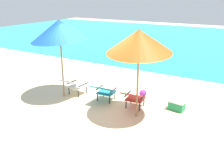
# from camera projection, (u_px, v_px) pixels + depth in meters

# --- Properties ---
(ground_plane) EXTENTS (40.00, 40.00, 0.00)m
(ground_plane) POSITION_uv_depth(u_px,v_px,m) (149.00, 70.00, 11.19)
(ground_plane) COLOR beige
(ocean_band) EXTENTS (40.00, 18.00, 0.01)m
(ocean_band) POSITION_uv_depth(u_px,v_px,m) (191.00, 41.00, 18.32)
(ocean_band) COLOR #28B2B7
(ocean_band) RESTS_ON ground_plane
(lounge_chair_left) EXTENTS (0.59, 0.91, 0.68)m
(lounge_chair_left) POSITION_uv_depth(u_px,v_px,m) (74.00, 85.00, 8.19)
(lounge_chair_left) COLOR silver
(lounge_chair_left) RESTS_ON ground_plane
(lounge_chair_center) EXTENTS (0.61, 0.92, 0.68)m
(lounge_chair_center) POSITION_uv_depth(u_px,v_px,m) (104.00, 91.00, 7.68)
(lounge_chair_center) COLOR teal
(lounge_chair_center) RESTS_ON ground_plane
(lounge_chair_right) EXTENTS (0.60, 0.91, 0.68)m
(lounge_chair_right) POSITION_uv_depth(u_px,v_px,m) (133.00, 97.00, 7.19)
(lounge_chair_right) COLOR red
(lounge_chair_right) RESTS_ON ground_plane
(beach_umbrella_left) EXTENTS (2.71, 2.70, 2.67)m
(beach_umbrella_left) POSITION_uv_depth(u_px,v_px,m) (60.00, 30.00, 7.54)
(beach_umbrella_left) COLOR olive
(beach_umbrella_left) RESTS_ON ground_plane
(beach_umbrella_right) EXTENTS (1.83, 1.87, 2.56)m
(beach_umbrella_right) POSITION_uv_depth(u_px,v_px,m) (139.00, 41.00, 6.19)
(beach_umbrella_right) COLOR olive
(beach_umbrella_right) RESTS_ON ground_plane
(beach_ball) EXTENTS (0.25, 0.25, 0.25)m
(beach_ball) POSITION_uv_depth(u_px,v_px,m) (143.00, 93.00, 8.18)
(beach_ball) COLOR purple
(beach_ball) RESTS_ON ground_plane
(cooler_box) EXTENTS (0.51, 0.38, 0.32)m
(cooler_box) POSITION_uv_depth(u_px,v_px,m) (177.00, 105.00, 7.23)
(cooler_box) COLOR #1E844C
(cooler_box) RESTS_ON ground_plane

